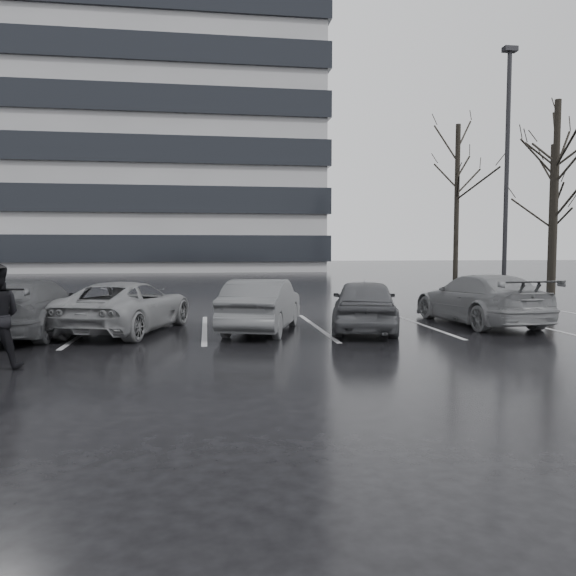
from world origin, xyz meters
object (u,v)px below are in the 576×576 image
(car_west_a, at_px, (262,305))
(tree_east, at_px, (555,199))
(lamp_post, at_px, (506,186))
(tree_north, at_px, (457,206))
(car_main, at_px, (364,304))
(car_east, at_px, (480,299))
(tree_ne, at_px, (552,217))
(car_west_c, at_px, (29,307))
(car_west_b, at_px, (127,306))

(car_west_a, relative_size, tree_east, 0.47)
(lamp_post, distance_m, tree_north, 8.48)
(car_main, height_order, car_east, car_east)
(car_east, xyz_separation_m, lamp_post, (4.19, 6.28, 3.69))
(car_east, bearing_deg, tree_ne, -134.21)
(car_west_a, height_order, tree_east, tree_east)
(car_west_c, bearing_deg, tree_north, -134.60)
(car_main, bearing_deg, tree_ne, -121.79)
(car_west_a, bearing_deg, car_west_c, 16.47)
(car_west_a, relative_size, tree_north, 0.45)
(car_west_a, height_order, lamp_post, lamp_post)
(car_west_b, xyz_separation_m, car_east, (8.98, 0.02, 0.06))
(car_main, bearing_deg, car_east, -152.54)
(car_west_a, relative_size, car_east, 0.84)
(tree_ne, distance_m, tree_north, 4.67)
(car_west_b, xyz_separation_m, lamp_post, (13.17, 6.31, 3.75))
(car_west_c, xyz_separation_m, lamp_post, (15.27, 6.65, 3.70))
(car_west_b, distance_m, car_west_c, 2.13)
(car_west_a, relative_size, car_west_b, 0.88)
(car_main, relative_size, tree_east, 0.47)
(car_west_b, xyz_separation_m, tree_ne, (18.54, 11.58, 2.90))
(car_west_a, height_order, car_west_c, car_west_c)
(car_west_c, relative_size, car_east, 0.98)
(tree_north, bearing_deg, car_main, -121.50)
(lamp_post, bearing_deg, tree_north, 77.31)
(car_west_c, distance_m, tree_north, 23.01)
(car_east, bearing_deg, car_west_c, -2.73)
(car_west_b, height_order, car_west_c, car_west_c)
(car_main, distance_m, car_east, 3.42)
(tree_north, bearing_deg, tree_east, -81.87)
(tree_east, distance_m, tree_ne, 4.74)
(car_west_a, distance_m, tree_ne, 19.68)
(car_west_b, height_order, tree_east, tree_east)
(car_main, xyz_separation_m, tree_east, (10.39, 8.32, 3.36))
(car_west_a, bearing_deg, tree_ne, -124.75)
(car_east, xyz_separation_m, tree_east, (7.06, 7.56, 3.34))
(car_west_b, bearing_deg, car_east, -162.52)
(tree_ne, bearing_deg, lamp_post, -135.48)
(car_east, bearing_deg, tree_north, -117.21)
(car_main, xyz_separation_m, tree_north, (9.39, 15.32, 3.61))
(car_west_a, relative_size, car_west_c, 0.86)
(tree_ne, height_order, tree_north, tree_north)
(car_west_c, bearing_deg, car_west_a, -176.41)
(lamp_post, relative_size, tree_east, 1.19)
(car_west_a, xyz_separation_m, tree_ne, (15.33, 11.99, 2.87))
(car_west_b, distance_m, car_east, 8.98)
(car_west_a, xyz_separation_m, car_east, (5.78, 0.44, 0.03))
(car_west_c, height_order, tree_east, tree_east)
(car_main, xyz_separation_m, lamp_post, (7.53, 7.05, 3.71))
(car_east, distance_m, tree_east, 10.87)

